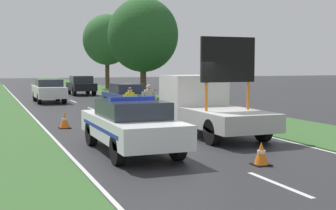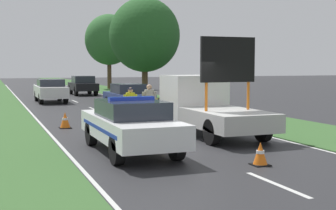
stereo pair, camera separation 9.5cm
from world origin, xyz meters
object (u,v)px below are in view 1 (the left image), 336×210
at_px(roadside_tree_near_right, 107,40).
at_px(queued_car_sedan_black, 81,85).
at_px(roadside_tree_near_left, 143,35).
at_px(work_truck, 206,105).
at_px(police_car, 131,124).
at_px(queued_car_hatch_blue, 127,96).
at_px(police_officer, 130,104).
at_px(traffic_cone_centre_front, 65,120).
at_px(queued_car_van_white, 49,90).
at_px(road_barrier, 134,104).
at_px(traffic_cone_near_truck, 164,138).
at_px(traffic_cone_near_police, 261,154).
at_px(pedestrian_civilian, 149,102).

bearing_deg(roadside_tree_near_right, queued_car_sedan_black, -116.18).
bearing_deg(roadside_tree_near_left, work_truck, -101.22).
height_order(queued_car_sedan_black, roadside_tree_near_left, roadside_tree_near_left).
xyz_separation_m(police_car, queued_car_hatch_blue, (3.39, 11.91, -0.04)).
distance_m(police_officer, traffic_cone_centre_front, 2.57).
bearing_deg(roadside_tree_near_right, police_officer, -102.38).
bearing_deg(police_officer, queued_car_van_white, -73.17).
relative_size(road_barrier, queued_car_van_white, 0.68).
height_order(work_truck, road_barrier, work_truck).
relative_size(queued_car_hatch_blue, roadside_tree_near_left, 0.60).
height_order(traffic_cone_near_truck, queued_car_sedan_black, queued_car_sedan_black).
xyz_separation_m(road_barrier, traffic_cone_near_police, (0.55, -8.52, -0.58)).
bearing_deg(traffic_cone_centre_front, work_truck, -36.09).
bearing_deg(traffic_cone_near_police, roadside_tree_near_left, 78.67).
xyz_separation_m(pedestrian_civilian, queued_car_hatch_blue, (1.08, 6.72, -0.23)).
bearing_deg(traffic_cone_near_police, queued_car_van_white, 96.04).
xyz_separation_m(traffic_cone_near_police, traffic_cone_centre_front, (-3.34, 8.43, 0.03)).
height_order(traffic_cone_centre_front, traffic_cone_near_truck, traffic_cone_centre_front).
bearing_deg(traffic_cone_centre_front, road_barrier, 1.92).
relative_size(work_truck, traffic_cone_centre_front, 8.52).
bearing_deg(roadside_tree_near_left, roadside_tree_near_right, 85.97).
distance_m(queued_car_van_white, roadside_tree_near_left, 7.88).
bearing_deg(roadside_tree_near_right, traffic_cone_near_truck, -101.32).
height_order(traffic_cone_centre_front, queued_car_van_white, queued_car_van_white).
relative_size(road_barrier, police_officer, 1.93).
relative_size(traffic_cone_near_police, traffic_cone_near_truck, 1.11).
height_order(road_barrier, roadside_tree_near_right, roadside_tree_near_right).
bearing_deg(traffic_cone_near_truck, roadside_tree_near_left, 73.35).
relative_size(police_car, roadside_tree_near_left, 0.68).
height_order(traffic_cone_centre_front, queued_car_sedan_black, queued_car_sedan_black).
height_order(police_officer, traffic_cone_near_truck, police_officer).
height_order(police_car, traffic_cone_near_police, police_car).
distance_m(road_barrier, roadside_tree_near_left, 15.49).
bearing_deg(queued_car_van_white, traffic_cone_centre_front, 85.36).
xyz_separation_m(police_officer, queued_car_hatch_blue, (1.93, 6.98, -0.18)).
distance_m(pedestrian_civilian, queued_car_hatch_blue, 6.81).
distance_m(work_truck, traffic_cone_centre_front, 5.52).
xyz_separation_m(queued_car_sedan_black, roadside_tree_near_left, (3.39, -5.80, 3.76)).
bearing_deg(police_car, police_officer, 74.94).
bearing_deg(queued_car_hatch_blue, police_car, 74.10).
distance_m(pedestrian_civilian, queued_car_van_white, 13.74).
distance_m(police_car, pedestrian_civilian, 5.69).
xyz_separation_m(pedestrian_civilian, queued_car_van_white, (-2.17, 13.57, -0.18)).
distance_m(police_officer, pedestrian_civilian, 0.89).
distance_m(roadside_tree_near_left, roadside_tree_near_right, 14.87).
bearing_deg(work_truck, police_officer, -49.94).
bearing_deg(traffic_cone_near_truck, queued_car_van_white, 93.14).
xyz_separation_m(traffic_cone_near_truck, queued_car_sedan_black, (2.42, 25.26, 0.56)).
xyz_separation_m(traffic_cone_centre_front, queued_car_van_white, (1.06, 13.08, 0.48)).
bearing_deg(roadside_tree_near_right, work_truck, -97.95).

